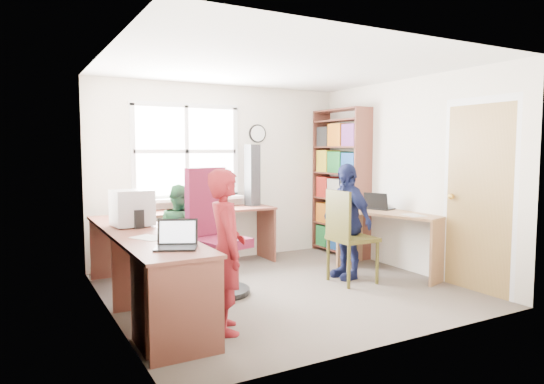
# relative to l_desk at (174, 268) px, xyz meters

# --- Properties ---
(room) EXTENTS (3.64, 3.44, 2.44)m
(room) POSITION_rel_l_desk_xyz_m (1.32, 0.38, 0.76)
(room) COLOR #4F453E
(room) RESTS_ON ground
(l_desk) EXTENTS (2.38, 2.95, 0.75)m
(l_desk) POSITION_rel_l_desk_xyz_m (0.00, 0.00, 0.00)
(l_desk) COLOR brown
(l_desk) RESTS_ON ground
(right_desk) EXTENTS (0.97, 1.44, 0.76)m
(right_desk) POSITION_rel_l_desk_xyz_m (2.87, 0.27, 0.09)
(right_desk) COLOR #9E744F
(right_desk) RESTS_ON ground
(bookshelf) EXTENTS (0.30, 1.02, 2.10)m
(bookshelf) POSITION_rel_l_desk_xyz_m (2.96, 1.47, 0.55)
(bookshelf) COLOR brown
(bookshelf) RESTS_ON ground
(swivel_chair) EXTENTS (0.76, 0.76, 1.32)m
(swivel_chair) POSITION_rel_l_desk_xyz_m (0.62, 0.55, 0.11)
(swivel_chair) COLOR black
(swivel_chair) RESTS_ON ground
(wooden_chair) EXTENTS (0.47, 0.47, 1.07)m
(wooden_chair) POSITION_rel_l_desk_xyz_m (2.07, 0.16, 0.12)
(wooden_chair) COLOR #413C15
(wooden_chair) RESTS_ON ground
(crt_monitor) EXTENTS (0.40, 0.36, 0.37)m
(crt_monitor) POSITION_rel_l_desk_xyz_m (-0.20, 0.72, 0.48)
(crt_monitor) COLOR #A1A1A5
(crt_monitor) RESTS_ON l_desk
(laptop_left) EXTENTS (0.40, 0.38, 0.22)m
(laptop_left) POSITION_rel_l_desk_xyz_m (-0.14, -0.53, 0.35)
(laptop_left) COLOR black
(laptop_left) RESTS_ON l_desk
(laptop_right) EXTENTS (0.36, 0.40, 0.22)m
(laptop_right) POSITION_rel_l_desk_xyz_m (2.86, 0.54, 0.35)
(laptop_right) COLOR black
(laptop_right) RESTS_ON right_desk
(speaker_a) EXTENTS (0.10, 0.10, 0.19)m
(speaker_a) POSITION_rel_l_desk_xyz_m (-0.17, 0.58, 0.39)
(speaker_a) COLOR black
(speaker_a) RESTS_ON l_desk
(speaker_b) EXTENTS (0.11, 0.11, 0.20)m
(speaker_b) POSITION_rel_l_desk_xyz_m (-0.15, 1.05, 0.39)
(speaker_b) COLOR black
(speaker_b) RESTS_ON l_desk
(cd_tower) EXTENTS (0.20, 0.18, 0.84)m
(cd_tower) POSITION_rel_l_desk_xyz_m (1.67, 1.76, 0.72)
(cd_tower) COLOR black
(cd_tower) RESTS_ON l_desk
(game_box) EXTENTS (0.33, 0.33, 0.06)m
(game_box) POSITION_rel_l_desk_xyz_m (2.92, 0.78, 0.33)
(game_box) COLOR red
(game_box) RESTS_ON right_desk
(paper_a) EXTENTS (0.34, 0.38, 0.00)m
(paper_a) POSITION_rel_l_desk_xyz_m (-0.21, 0.00, 0.30)
(paper_a) COLOR #B7B4AD
(paper_a) RESTS_ON l_desk
(paper_b) EXTENTS (0.24, 0.31, 0.00)m
(paper_b) POSITION_rel_l_desk_xyz_m (2.85, -0.08, 0.30)
(paper_b) COLOR #B7B4AD
(paper_b) RESTS_ON right_desk
(potted_plant) EXTENTS (0.19, 0.17, 0.31)m
(potted_plant) POSITION_rel_l_desk_xyz_m (0.62, 1.78, 0.45)
(potted_plant) COLOR #367F32
(potted_plant) RESTS_ON l_desk
(person_red) EXTENTS (0.44, 0.56, 1.37)m
(person_red) POSITION_rel_l_desk_xyz_m (0.29, -0.53, 0.23)
(person_red) COLOR maroon
(person_red) RESTS_ON ground
(person_green) EXTENTS (0.54, 0.63, 1.13)m
(person_green) POSITION_rel_l_desk_xyz_m (0.43, 1.10, 0.11)
(person_green) COLOR #286634
(person_green) RESTS_ON ground
(person_navy) EXTENTS (0.37, 0.81, 1.36)m
(person_navy) POSITION_rel_l_desk_xyz_m (2.22, 0.36, 0.23)
(person_navy) COLOR #151B43
(person_navy) RESTS_ON ground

